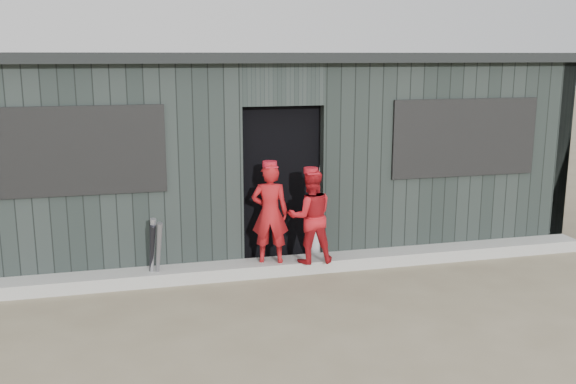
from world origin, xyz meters
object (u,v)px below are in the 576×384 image
object	(u,v)px
bat_right	(152,254)
player_red_left	(270,213)
bat_left	(152,251)
dugout	(259,148)
bat_mid	(158,253)
player_grey_back	(322,210)
player_red_right	(310,216)

from	to	relation	value
bat_right	player_red_left	world-z (taller)	player_red_left
bat_left	dugout	xyz separation A→B (m)	(1.61, 1.76, 0.88)
bat_mid	player_grey_back	world-z (taller)	player_grey_back
bat_left	player_red_left	bearing A→B (deg)	2.41
bat_right	bat_left	bearing A→B (deg)	16.00
bat_left	bat_right	distance (m)	0.04
bat_right	player_red_right	distance (m)	1.90
bat_mid	player_red_left	xyz separation A→B (m)	(1.32, 0.08, 0.37)
bat_right	dugout	size ratio (longest dim) A/B	0.09
player_grey_back	player_red_right	bearing A→B (deg)	43.17
player_red_left	player_red_right	size ratio (longest dim) A/B	1.07
player_red_left	player_grey_back	bearing A→B (deg)	-133.81
bat_left	player_red_left	size ratio (longest dim) A/B	0.67
player_red_left	player_red_right	distance (m)	0.48
player_red_left	player_grey_back	size ratio (longest dim) A/B	0.95
bat_right	player_grey_back	size ratio (longest dim) A/B	0.59
bat_mid	player_red_left	world-z (taller)	player_red_left
player_red_right	player_grey_back	bearing A→B (deg)	-115.79
bat_left	player_red_right	bearing A→B (deg)	-2.04
bat_right	player_grey_back	distance (m)	2.27
bat_left	bat_mid	world-z (taller)	bat_left
bat_mid	bat_right	bearing A→B (deg)	162.38
bat_left	bat_mid	distance (m)	0.07
player_red_left	dugout	xyz separation A→B (m)	(0.22, 1.70, 0.54)
player_red_left	bat_left	bearing A→B (deg)	18.54
bat_mid	player_grey_back	size ratio (longest dim) A/B	0.62
bat_right	dugout	bearing A→B (deg)	47.40
bat_mid	dugout	xyz separation A→B (m)	(1.54, 1.78, 0.90)
bat_right	player_red_left	size ratio (longest dim) A/B	0.62
bat_left	bat_right	xyz separation A→B (m)	(-0.01, -0.00, -0.03)
bat_mid	player_red_left	distance (m)	1.38
bat_left	player_red_left	world-z (taller)	player_red_left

